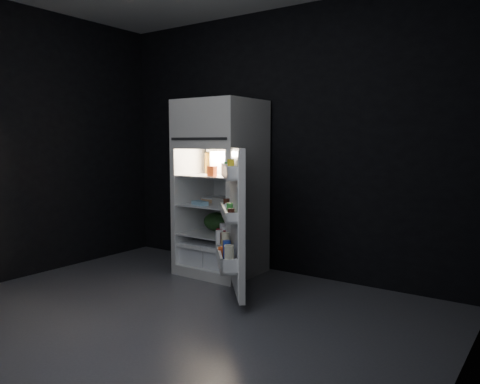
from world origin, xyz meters
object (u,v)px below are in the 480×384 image
Objects in this scene: refrigerator at (222,181)px; egg_carton at (226,202)px; milk_jug at (220,163)px; yogurt_tray at (228,232)px; fridge_door at (234,222)px.

refrigerator is 5.63× the size of egg_carton.
egg_carton is at bearing -52.75° from milk_jug.
yogurt_tray is (0.13, -0.08, -0.50)m from refrigerator.
fridge_door reaches higher than milk_jug.
fridge_door is at bearing -46.74° from refrigerator.
milk_jug reaches higher than yogurt_tray.
refrigerator is at bearing -53.84° from milk_jug.
yogurt_tray is at bearing -31.45° from refrigerator.
refrigerator is at bearing 159.11° from egg_carton.
milk_jug is at bearing 133.87° from fridge_door.
fridge_door is 5.07× the size of yogurt_tray.
refrigerator is 1.46× the size of fridge_door.
fridge_door is 3.86× the size of egg_carton.
milk_jug is 1.00× the size of yogurt_tray.
egg_carton is at bearing -142.51° from yogurt_tray.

